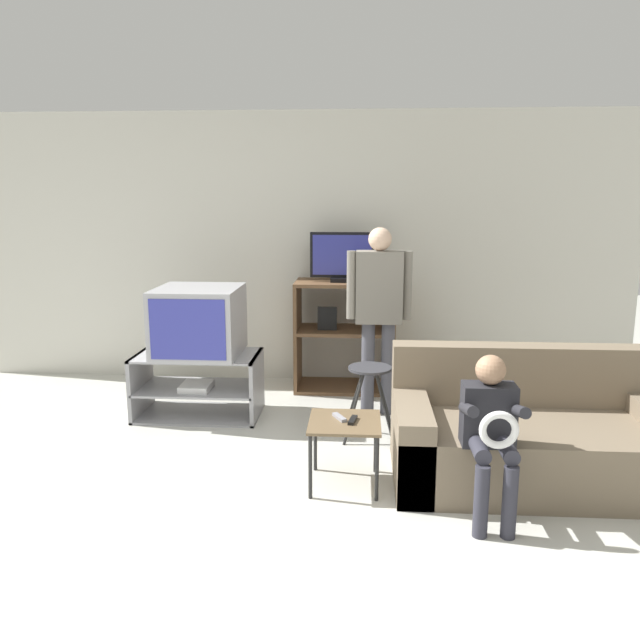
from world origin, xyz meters
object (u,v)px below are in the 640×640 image
tv_stand (198,385)px  television_flat (342,258)px  media_shelf (345,334)px  person_standing_adult (379,303)px  couch (531,438)px  snack_table (345,429)px  person_seated_child (491,425)px  folding_stool (370,380)px  remote_control_white (339,417)px  remote_control_black (353,420)px  television_main (199,321)px

tv_stand → television_flat: 1.73m
media_shelf → person_standing_adult: size_ratio=0.66×
couch → tv_stand: bearing=157.4°
television_flat → snack_table: size_ratio=1.31×
person_seated_child → television_flat: bearing=111.2°
folding_stool → couch: (1.04, -0.64, -0.17)m
television_flat → remote_control_white: 2.14m
remote_control_black → couch: 1.18m
media_shelf → remote_control_black: bearing=-86.9°
television_flat → remote_control_black: bearing=-86.1°
folding_stool → remote_control_black: 0.83m
person_seated_child → snack_table: bearing=157.0°
tv_stand → television_flat: size_ratio=1.73×
remote_control_black → remote_control_white: 0.10m
tv_stand → folding_stool: (1.42, -0.38, 0.19)m
television_main → person_standing_adult: size_ratio=0.44×
couch → media_shelf: bearing=124.3°
person_standing_adult → person_seated_child: person_standing_adult is taller
folding_stool → remote_control_white: 0.81m
couch → person_standing_adult: size_ratio=1.13×
television_main → person_standing_adult: bearing=5.7°
snack_table → remote_control_white: 0.08m
person_standing_adult → person_seated_child: 1.85m
snack_table → person_standing_adult: (0.24, 1.36, 0.57)m
folding_stool → remote_control_black: bearing=-97.9°
remote_control_black → remote_control_white: bearing=163.2°
person_standing_adult → folding_stool: bearing=-97.6°
television_flat → remote_control_white: size_ratio=4.09×
tv_stand → snack_table: (1.25, -1.20, 0.12)m
person_standing_adult → tv_stand: bearing=-173.9°
media_shelf → remote_control_black: size_ratio=7.18×
television_flat → remote_control_white: television_flat is taller
television_main → person_standing_adult: (1.47, 0.15, 0.14)m
couch → person_standing_adult: person_standing_adult is taller
tv_stand → remote_control_black: size_ratio=7.07×
media_shelf → person_standing_adult: person_standing_adult is taller
tv_stand → remote_control_white: 1.70m
remote_control_black → couch: bearing=19.8°
television_main → folding_stool: television_main is taller
television_flat → snack_table: television_flat is taller
snack_table → remote_control_white: (-0.04, 0.03, 0.06)m
remote_control_black → media_shelf: bearing=103.6°
snack_table → person_standing_adult: 1.49m
remote_control_black → television_flat: bearing=104.4°
television_flat → folding_stool: size_ratio=1.05×
television_main → person_standing_adult: person_standing_adult is taller
folding_stool → tv_stand: bearing=164.8°
tv_stand → media_shelf: bearing=34.7°
tv_stand → person_seated_child: (2.08, -1.55, 0.30)m
media_shelf → remote_control_black: (0.11, -2.04, -0.09)m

